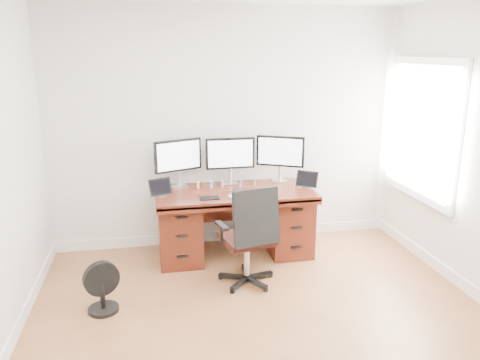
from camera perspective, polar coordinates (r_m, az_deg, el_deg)
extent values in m
plane|color=#905C37|center=(3.80, 4.63, -20.15)|extent=(4.50, 4.50, 0.00)
cube|color=silver|center=(5.35, -1.55, 6.23)|extent=(4.00, 0.10, 2.70)
cube|color=white|center=(5.35, 21.29, 5.73)|extent=(0.04, 1.30, 1.50)
cube|color=white|center=(5.34, 21.10, 5.73)|extent=(0.01, 1.15, 1.35)
cube|color=#4D1A0F|center=(5.06, -0.65, -1.57)|extent=(1.70, 0.80, 0.05)
cube|color=#4D1A0F|center=(5.15, -7.37, -5.83)|extent=(0.45, 0.70, 0.70)
cube|color=#4D1A0F|center=(5.35, 5.71, -4.95)|extent=(0.45, 0.70, 0.70)
cube|color=#39120A|center=(5.41, -1.22, -2.94)|extent=(0.74, 0.03, 0.40)
cylinder|color=black|center=(4.72, 0.81, -11.88)|extent=(0.64, 0.64, 0.08)
cylinder|color=silver|center=(4.62, 0.82, -9.35)|extent=(0.06, 0.06, 0.38)
cube|color=black|center=(4.55, 0.83, -7.16)|extent=(0.54, 0.53, 0.07)
cube|color=black|center=(4.26, 2.00, -4.59)|extent=(0.44, 0.14, 0.53)
cube|color=black|center=(4.39, -2.26, -5.59)|extent=(0.10, 0.24, 0.03)
cube|color=black|center=(4.59, 3.79, -4.67)|extent=(0.10, 0.24, 0.03)
cylinder|color=black|center=(4.43, -16.29, -14.87)|extent=(0.27, 0.27, 0.03)
cylinder|color=black|center=(4.37, -16.42, -13.42)|extent=(0.04, 0.04, 0.22)
cylinder|color=black|center=(4.29, -16.58, -11.56)|extent=(0.31, 0.18, 0.31)
cube|color=silver|center=(5.25, -7.43, -0.75)|extent=(0.22, 0.20, 0.01)
cylinder|color=silver|center=(5.22, -7.46, 0.14)|extent=(0.04, 0.04, 0.18)
cube|color=black|center=(5.16, -7.57, 2.98)|extent=(0.52, 0.24, 0.35)
cube|color=white|center=(5.14, -7.47, 2.94)|extent=(0.47, 0.19, 0.30)
cube|color=silver|center=(5.31, -1.18, -0.42)|extent=(0.18, 0.14, 0.01)
cylinder|color=silver|center=(5.29, -1.18, 0.46)|extent=(0.04, 0.04, 0.18)
cube|color=black|center=(5.23, -1.20, 3.27)|extent=(0.55, 0.04, 0.35)
cube|color=white|center=(5.21, -1.16, 3.23)|extent=(0.50, 0.00, 0.30)
cube|color=silver|center=(5.44, 4.85, -0.10)|extent=(0.22, 0.21, 0.01)
cylinder|color=silver|center=(5.41, 4.87, 0.77)|extent=(0.04, 0.04, 0.18)
cube|color=black|center=(5.35, 4.94, 3.51)|extent=(0.50, 0.29, 0.35)
cube|color=white|center=(5.33, 4.89, 3.47)|extent=(0.45, 0.23, 0.30)
cube|color=silver|center=(4.93, -9.64, -1.88)|extent=(0.12, 0.11, 0.01)
cube|color=black|center=(4.91, -9.69, -0.84)|extent=(0.25, 0.15, 0.17)
cube|color=silver|center=(5.21, 8.16, -0.89)|extent=(0.13, 0.12, 0.01)
cube|color=black|center=(5.18, 8.20, 0.11)|extent=(0.23, 0.20, 0.17)
cube|color=white|center=(4.86, 0.38, -1.90)|extent=(0.32, 0.20, 0.01)
cube|color=#B9BCC1|center=(4.96, 2.70, -1.59)|extent=(0.14, 0.14, 0.01)
cube|color=black|center=(4.80, -3.74, -2.19)|extent=(0.21, 0.14, 0.01)
cube|color=black|center=(5.05, -0.25, -1.27)|extent=(0.16, 0.11, 0.01)
cylinder|color=#F2A147|center=(5.14, -5.14, -0.76)|extent=(0.03, 0.03, 0.06)
sphere|color=#F2A147|center=(5.13, -5.15, -0.33)|extent=(0.03, 0.03, 0.03)
cylinder|color=#6495E6|center=(5.16, -3.53, -0.67)|extent=(0.03, 0.03, 0.06)
sphere|color=#6495E6|center=(5.15, -3.53, -0.25)|extent=(0.03, 0.03, 0.03)
cylinder|color=pink|center=(5.17, -2.16, -0.60)|extent=(0.03, 0.03, 0.06)
sphere|color=pink|center=(5.16, -2.16, -0.18)|extent=(0.03, 0.03, 0.03)
cylinder|color=#9657DB|center=(5.21, 0.03, -0.48)|extent=(0.03, 0.03, 0.06)
sphere|color=#9657DB|center=(5.20, 0.03, -0.06)|extent=(0.03, 0.03, 0.03)
cylinder|color=olive|center=(5.24, 1.78, -0.39)|extent=(0.03, 0.03, 0.06)
sphere|color=olive|center=(5.23, 1.78, 0.03)|extent=(0.03, 0.03, 0.03)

